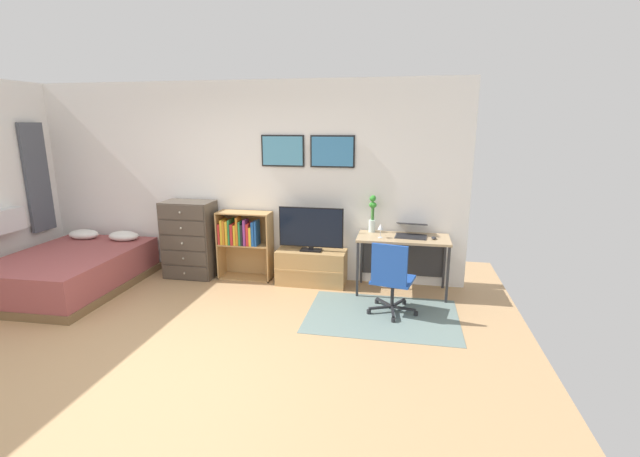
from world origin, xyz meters
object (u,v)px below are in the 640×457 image
dresser (190,239)px  computer_mouse (434,238)px  office_chair (391,277)px  wine_glass (381,227)px  television (311,229)px  bed (71,271)px  desk (403,246)px  laptop (411,231)px  bamboo_vase (372,212)px  tv_stand (311,267)px  bookshelf (242,239)px

dresser → computer_mouse: 3.34m
office_chair → wine_glass: (-0.17, 0.64, 0.42)m
television → computer_mouse: size_ratio=8.33×
bed → desk: size_ratio=1.75×
laptop → bamboo_vase: bamboo_vase is taller
bed → laptop: (4.37, 0.79, 0.55)m
bamboo_vase → wine_glass: bearing=-66.6°
bamboo_vase → bed: bearing=-166.9°
office_chair → bed: bearing=-168.1°
television → desk: (1.21, 0.02, -0.17)m
television → computer_mouse: bearing=-3.6°
desk → wine_glass: (-0.28, -0.17, 0.27)m
tv_stand → computer_mouse: bearing=-4.4°
laptop → wine_glass: size_ratio=2.48×
computer_mouse → wine_glass: size_ratio=0.58×
bookshelf → bamboo_vase: bamboo_vase is taller
laptop → bamboo_vase: size_ratio=0.92×
desk → office_chair: office_chair is taller
tv_stand → bamboo_vase: bearing=8.0°
bookshelf → television: 1.01m
desk → computer_mouse: bearing=-17.5°
bookshelf → tv_stand: bearing=-2.5°
dresser → office_chair: 2.95m
dresser → computer_mouse: size_ratio=10.42×
wine_glass → computer_mouse: bearing=4.9°
television → office_chair: (1.09, -0.79, -0.31)m
bed → tv_stand: (3.06, 0.79, -0.01)m
tv_stand → laptop: laptop is taller
tv_stand → wine_glass: bearing=-10.9°
bed → bookshelf: (2.07, 0.83, 0.32)m
bed → television: size_ratio=2.32×
bed → desk: (4.27, 0.78, 0.35)m
bed → wine_glass: bearing=7.0°
bookshelf → tv_stand: bookshelf is taller
bookshelf → television: television is taller
laptop → dresser: bearing=-174.8°
computer_mouse → bamboo_vase: bamboo_vase is taller
dresser → bamboo_vase: size_ratio=2.22×
tv_stand → bamboo_vase: 1.11m
laptop → computer_mouse: (0.27, -0.13, -0.05)m
dresser → wine_glass: bearing=-3.5°
dresser → wine_glass: (2.67, -0.16, 0.33)m
bamboo_vase → laptop: bearing=-11.9°
dresser → tv_stand: size_ratio=1.16×
bookshelf → tv_stand: size_ratio=1.02×
wine_glass → dresser: bearing=176.5°
desk → bamboo_vase: 0.59m
computer_mouse → bookshelf: bearing=176.3°
television → laptop: size_ratio=1.94×
desk → office_chair: size_ratio=1.34×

